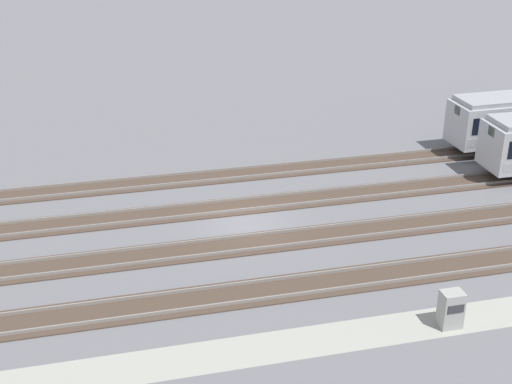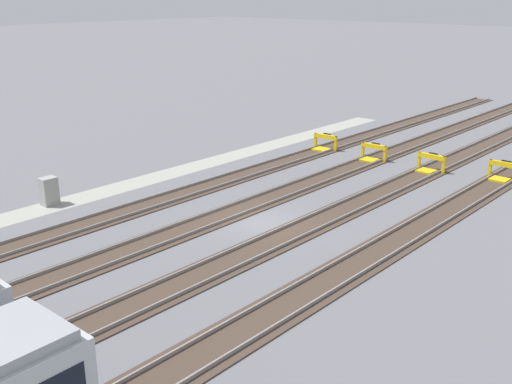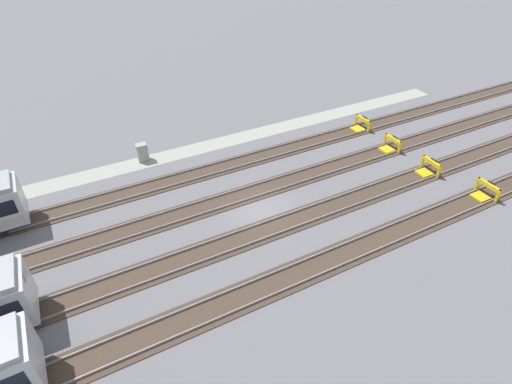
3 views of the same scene
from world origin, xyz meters
The scene contains 7 objects.
ground_plane centered at (0.00, 0.00, 0.00)m, with size 400.00×400.00×0.00m, color slate.
service_walkway centered at (0.00, -10.44, 0.00)m, with size 54.00×2.00×0.01m, color #9E9E93.
rail_track_nearest centered at (0.00, -6.53, 0.04)m, with size 90.00×2.23×0.21m.
rail_track_near_inner centered at (0.00, -2.18, 0.04)m, with size 90.00×2.24×0.21m.
rail_track_middle centered at (0.00, 2.18, 0.04)m, with size 90.00×2.24×0.21m.
rail_track_far_inner centered at (0.00, 6.53, 0.04)m, with size 90.00×2.23×0.21m.
electrical_cabinet centered at (5.96, -10.78, 0.80)m, with size 0.90×0.73×1.60m.
Camera 1 is at (-7.40, -32.31, 17.02)m, focal length 50.00 mm.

